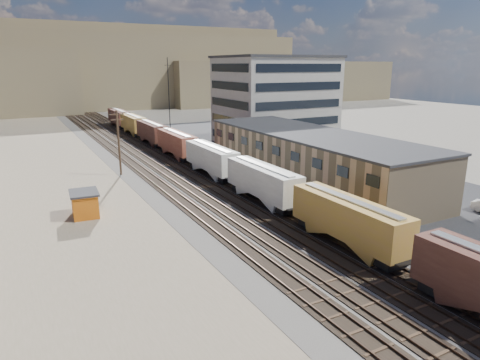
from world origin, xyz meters
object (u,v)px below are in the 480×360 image
utility_pole_north (119,141)px  freight_train (193,149)px  parked_car_blue (263,143)px  maintenance_shed (85,204)px

utility_pole_north → freight_train: bearing=3.3°
parked_car_blue → freight_train: bearing=167.6°
utility_pole_north → maintenance_shed: 18.99m
freight_train → parked_car_blue: size_ratio=20.24×
freight_train → parked_car_blue: (19.49, 8.98, -1.97)m
freight_train → parked_car_blue: freight_train is taller
maintenance_shed → parked_car_blue: maintenance_shed is taller
freight_train → utility_pole_north: 12.57m
utility_pole_north → maintenance_shed: (-7.94, -16.82, -3.82)m
freight_train → maintenance_shed: 26.81m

